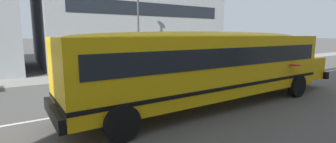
% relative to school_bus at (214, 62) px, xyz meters
% --- Properties ---
extents(ground_plane, '(400.00, 400.00, 0.00)m').
position_rel_school_bus_xyz_m(ground_plane, '(0.41, 1.82, -1.82)').
color(ground_plane, '#54514F').
extents(sidewalk_far, '(120.00, 3.00, 0.01)m').
position_rel_school_bus_xyz_m(sidewalk_far, '(0.41, 10.05, -1.82)').
color(sidewalk_far, gray).
rests_on(sidewalk_far, ground_plane).
extents(lane_centreline, '(110.00, 0.16, 0.01)m').
position_rel_school_bus_xyz_m(lane_centreline, '(0.41, 1.82, -1.82)').
color(lane_centreline, silver).
rests_on(lane_centreline, ground_plane).
extents(school_bus, '(13.75, 3.25, 3.07)m').
position_rel_school_bus_xyz_m(school_bus, '(0.00, 0.00, 0.00)').
color(school_bus, yellow).
rests_on(school_bus, ground_plane).
extents(parked_car_dark_blue_by_hydrant, '(3.91, 1.89, 1.64)m').
position_rel_school_bus_xyz_m(parked_car_dark_blue_by_hydrant, '(12.70, 7.49, -0.98)').
color(parked_car_dark_blue_by_hydrant, navy).
rests_on(parked_car_dark_blue_by_hydrant, ground_plane).
extents(street_lamp, '(0.44, 0.44, 6.80)m').
position_rel_school_bus_xyz_m(street_lamp, '(1.10, 9.35, 2.49)').
color(street_lamp, '#38383D').
rests_on(street_lamp, ground_plane).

